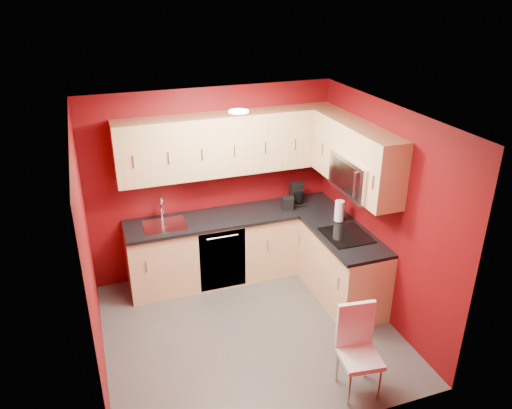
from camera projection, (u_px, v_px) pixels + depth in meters
floor at (250, 331)px, 5.72m from camera, size 3.20×3.20×0.00m
ceiling at (248, 117)px, 4.68m from camera, size 3.20×3.20×0.00m
wall_back at (212, 183)px, 6.49m from camera, size 3.20×0.00×3.20m
wall_front at (310, 320)px, 3.91m from camera, size 3.20×0.00×3.20m
wall_left at (89, 261)px, 4.72m from camera, size 0.00×3.00×3.00m
wall_right at (382, 213)px, 5.68m from camera, size 0.00×3.00×3.00m
base_cabinets_back at (235, 246)px, 6.63m from camera, size 2.80×0.60×0.87m
base_cabinets_right at (343, 268)px, 6.15m from camera, size 0.60×1.30×0.87m
countertop_back at (235, 216)px, 6.43m from camera, size 2.80×0.63×0.04m
countertop_right at (345, 236)px, 5.94m from camera, size 0.63×1.27×0.04m
upper_cabinets_back at (230, 143)px, 6.16m from camera, size 2.80×0.35×0.75m
upper_cabinets_right at (354, 150)px, 5.74m from camera, size 0.35×1.55×0.75m
microwave at (360, 175)px, 5.62m from camera, size 0.42×0.76×0.42m
cooktop at (346, 235)px, 5.90m from camera, size 0.50×0.55×0.01m
sink at (164, 222)px, 6.15m from camera, size 0.52×0.42×0.35m
dishwasher_front at (223, 260)px, 6.31m from camera, size 0.60×0.02×0.82m
downlight at (239, 111)px, 4.94m from camera, size 0.20×0.20×0.01m
coffee_maker at (298, 194)px, 6.65m from camera, size 0.19×0.24×0.29m
napkin_holder at (288, 203)px, 6.55m from camera, size 0.19×0.19×0.16m
paper_towel at (339, 211)px, 6.20m from camera, size 0.20×0.20×0.27m
dining_chair at (360, 353)px, 4.71m from camera, size 0.42×0.43×0.92m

